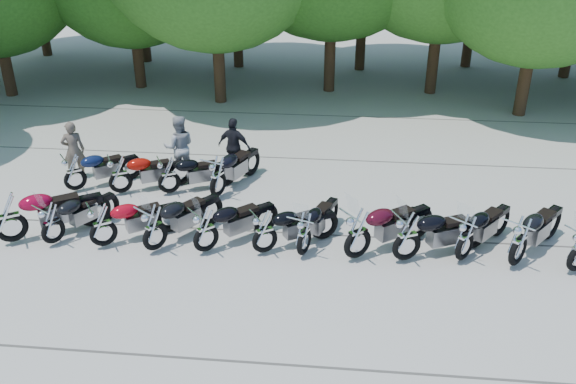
# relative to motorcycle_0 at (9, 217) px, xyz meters

# --- Properties ---
(ground) EXTENTS (90.00, 90.00, 0.00)m
(ground) POSITION_rel_motorcycle_0_xyz_m (6.28, -0.39, -0.72)
(ground) COLOR gray
(ground) RESTS_ON ground
(motorcycle_0) EXTENTS (2.56, 2.05, 1.44)m
(motorcycle_0) POSITION_rel_motorcycle_0_xyz_m (0.00, 0.00, 0.00)
(motorcycle_0) COLOR maroon
(motorcycle_0) RESTS_ON ground
(motorcycle_1) EXTENTS (1.65, 2.10, 1.18)m
(motorcycle_1) POSITION_rel_motorcycle_0_xyz_m (0.96, 0.06, -0.13)
(motorcycle_1) COLOR black
(motorcycle_1) RESTS_ON ground
(motorcycle_2) EXTENTS (2.20, 1.79, 1.25)m
(motorcycle_2) POSITION_rel_motorcycle_0_xyz_m (2.16, 0.05, -0.10)
(motorcycle_2) COLOR #A00514
(motorcycle_2) RESTS_ON ground
(motorcycle_3) EXTENTS (1.91, 2.27, 1.30)m
(motorcycle_3) POSITION_rel_motorcycle_0_xyz_m (3.38, -0.01, -0.07)
(motorcycle_3) COLOR black
(motorcycle_3) RESTS_ON ground
(motorcycle_4) EXTENTS (2.10, 2.00, 1.26)m
(motorcycle_4) POSITION_rel_motorcycle_0_xyz_m (4.54, 0.05, -0.09)
(motorcycle_4) COLOR black
(motorcycle_4) RESTS_ON ground
(motorcycle_5) EXTENTS (2.15, 1.70, 1.21)m
(motorcycle_5) POSITION_rel_motorcycle_0_xyz_m (5.85, 0.13, -0.12)
(motorcycle_5) COLOR black
(motorcycle_5) RESTS_ON ground
(motorcycle_6) EXTENTS (1.35, 2.20, 1.19)m
(motorcycle_6) POSITION_rel_motorcycle_0_xyz_m (6.73, 0.15, -0.13)
(motorcycle_6) COLOR black
(motorcycle_6) RESTS_ON ground
(motorcycle_7) EXTENTS (2.42, 2.11, 1.40)m
(motorcycle_7) POSITION_rel_motorcycle_0_xyz_m (7.91, 0.10, -0.02)
(motorcycle_7) COLOR #360713
(motorcycle_7) RESTS_ON ground
(motorcycle_8) EXTENTS (2.47, 1.68, 1.35)m
(motorcycle_8) POSITION_rel_motorcycle_0_xyz_m (8.98, 0.11, -0.05)
(motorcycle_8) COLOR black
(motorcycle_8) RESTS_ON ground
(motorcycle_9) EXTENTS (1.95, 2.17, 1.27)m
(motorcycle_9) POSITION_rel_motorcycle_0_xyz_m (10.25, 0.26, -0.09)
(motorcycle_9) COLOR black
(motorcycle_9) RESTS_ON ground
(motorcycle_10) EXTENTS (2.06, 2.31, 1.35)m
(motorcycle_10) POSITION_rel_motorcycle_0_xyz_m (11.35, 0.16, -0.05)
(motorcycle_10) COLOR black
(motorcycle_10) RESTS_ON ground
(motorcycle_12) EXTENTS (2.08, 1.83, 1.21)m
(motorcycle_12) POSITION_rel_motorcycle_0_xyz_m (0.34, 2.76, -0.12)
(motorcycle_12) COLOR #0C1638
(motorcycle_12) RESTS_ON ground
(motorcycle_13) EXTENTS (2.25, 1.60, 1.24)m
(motorcycle_13) POSITION_rel_motorcycle_0_xyz_m (1.62, 2.71, -0.10)
(motorcycle_13) COLOR #9A0D05
(motorcycle_13) RESTS_ON ground
(motorcycle_14) EXTENTS (2.19, 1.54, 1.20)m
(motorcycle_14) POSITION_rel_motorcycle_0_xyz_m (2.92, 2.83, -0.12)
(motorcycle_14) COLOR black
(motorcycle_14) RESTS_ON ground
(motorcycle_15) EXTENTS (1.56, 2.42, 1.32)m
(motorcycle_15) POSITION_rel_motorcycle_0_xyz_m (4.25, 2.77, -0.06)
(motorcycle_15) COLOR black
(motorcycle_15) RESTS_ON ground
(rider_0) EXTENTS (0.73, 0.62, 1.69)m
(rider_0) POSITION_rel_motorcycle_0_xyz_m (-0.00, 3.63, 0.12)
(rider_0) COLOR brown
(rider_0) RESTS_ON ground
(rider_1) EXTENTS (1.04, 0.91, 1.83)m
(rider_1) POSITION_rel_motorcycle_0_xyz_m (2.93, 4.00, 0.19)
(rider_1) COLOR #98989B
(rider_1) RESTS_ON ground
(rider_2) EXTENTS (1.06, 0.66, 1.69)m
(rider_2) POSITION_rel_motorcycle_0_xyz_m (4.42, 4.34, 0.12)
(rider_2) COLOR black
(rider_2) RESTS_ON ground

